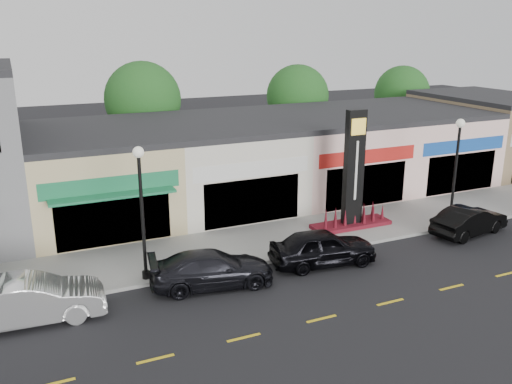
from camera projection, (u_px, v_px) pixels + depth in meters
ground at (346, 271)px, 23.05m from camera, size 120.00×120.00×0.00m
sidewalk at (298, 235)px, 26.83m from camera, size 52.00×4.30×0.15m
curb at (321, 252)px, 24.86m from camera, size 52.00×0.20×0.15m
shop_beige at (96, 174)px, 29.05m from camera, size 7.00×10.85×4.80m
shop_cream at (219, 162)px, 31.79m from camera, size 7.00×10.01×4.80m
shop_pink_w at (322, 151)px, 34.52m from camera, size 7.00×10.01×4.80m
shop_pink_e at (410, 142)px, 37.25m from camera, size 7.00×10.01×4.80m
shop_tan at (486, 131)px, 39.91m from camera, size 7.00×10.01×5.30m
tree_rear_west at (143, 100)px, 37.01m from camera, size 5.20×5.20×7.83m
tree_rear_mid at (297, 96)px, 41.79m from camera, size 4.80×4.80×7.29m
tree_rear_east at (402, 93)px, 45.76m from camera, size 4.60×4.60×6.94m
lamp_west_near at (141, 200)px, 21.10m from camera, size 0.44×0.44×5.47m
lamp_east_near at (456, 161)px, 27.34m from camera, size 0.44×0.44×5.47m
pylon_sign at (353, 187)px, 27.22m from camera, size 4.20×1.30×6.00m
car_white_van at (31, 300)px, 18.87m from camera, size 2.05×5.11×1.65m
car_dark_sedan at (212, 269)px, 21.56m from camera, size 2.75×5.19×1.43m
car_black_sedan at (323, 247)px, 23.50m from camera, size 2.41×4.84×1.59m
car_black_conv at (469, 221)px, 26.98m from camera, size 2.24×4.53×1.43m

